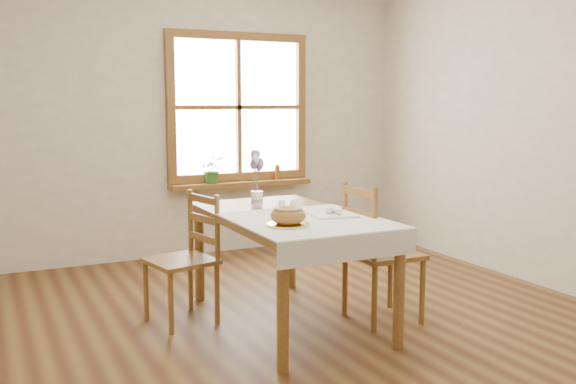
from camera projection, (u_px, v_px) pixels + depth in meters
name	position (u px, v px, depth m)	size (l,w,h in m)	color
ground	(308.00, 335.00, 4.16)	(5.00, 5.00, 0.00)	brown
room_walls	(309.00, 68.00, 3.92)	(4.60, 5.10, 2.65)	beige
window	(238.00, 107.00, 6.37)	(1.46, 0.08, 1.46)	#95622E
window_sill	(241.00, 184.00, 6.42)	(1.46, 0.20, 0.05)	#95622E
dining_table	(288.00, 226.00, 4.33)	(0.90, 1.60, 0.75)	#95622E
table_linen	(309.00, 221.00, 4.05)	(0.91, 0.99, 0.01)	white
chair_left	(181.00, 259.00, 4.36)	(0.41, 0.43, 0.88)	#95622E
chair_right	(383.00, 252.00, 4.40)	(0.45, 0.47, 0.96)	#95622E
bread_plate	(288.00, 225.00, 3.85)	(0.25, 0.25, 0.01)	white
bread_loaf	(288.00, 214.00, 3.85)	(0.22, 0.22, 0.12)	#B1853F
egg_napkin	(333.00, 215.00, 4.19)	(0.28, 0.24, 0.01)	white
eggs	(333.00, 210.00, 4.19)	(0.22, 0.19, 0.05)	white
salt_shaker	(282.00, 206.00, 4.31)	(0.05, 0.05, 0.09)	white
pepper_shaker	(294.00, 206.00, 4.30)	(0.05, 0.05, 0.10)	white
flower_vase	(257.00, 199.00, 4.66)	(0.09, 0.09, 0.10)	white
lavender_bouquet	(257.00, 172.00, 4.64)	(0.16, 0.16, 0.29)	#825FA9
potted_plant	(212.00, 173.00, 6.27)	(0.24, 0.26, 0.20)	#2E6829
amber_bottle	(277.00, 172.00, 6.57)	(0.06, 0.06, 0.16)	#A1521D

